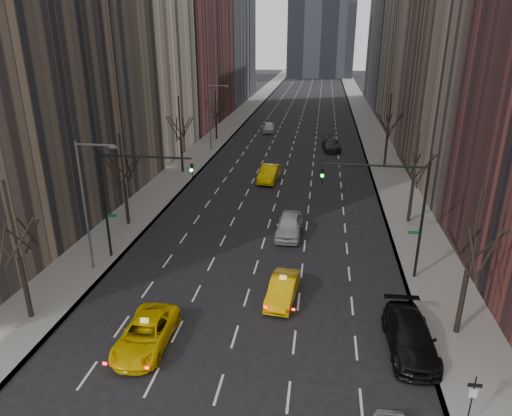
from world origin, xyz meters
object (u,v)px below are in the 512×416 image
at_px(taxi_sedan, 283,289).
at_px(parked_suv_black, 410,336).
at_px(silver_sedan_ahead, 289,225).
at_px(taxi_suv, 146,334).

distance_m(taxi_sedan, parked_suv_black, 7.93).
height_order(silver_sedan_ahead, parked_suv_black, silver_sedan_ahead).
relative_size(taxi_suv, silver_sedan_ahead, 1.04).
relative_size(taxi_suv, parked_suv_black, 0.93).
bearing_deg(taxi_suv, taxi_sedan, 38.68).
relative_size(taxi_suv, taxi_sedan, 1.19).
bearing_deg(parked_suv_black, silver_sedan_ahead, 116.11).
xyz_separation_m(taxi_sedan, parked_suv_black, (6.95, -3.82, 0.09)).
height_order(taxi_sedan, parked_suv_black, parked_suv_black).
xyz_separation_m(taxi_sedan, silver_sedan_ahead, (-0.35, 9.78, 0.13)).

